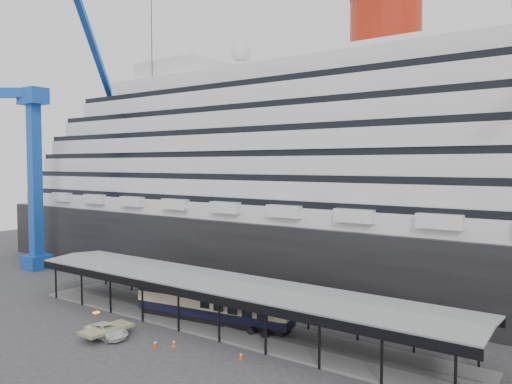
% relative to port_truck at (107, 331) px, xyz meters
% --- Properties ---
extents(ground, '(200.00, 200.00, 0.00)m').
position_rel_port_truck_xyz_m(ground, '(7.55, 4.99, -0.73)').
color(ground, '#313133').
rests_on(ground, ground).
extents(cruise_ship, '(130.00, 30.00, 43.90)m').
position_rel_port_truck_xyz_m(cruise_ship, '(7.59, 36.99, 17.62)').
color(cruise_ship, black).
rests_on(cruise_ship, ground).
extents(platform_canopy, '(56.00, 9.18, 5.30)m').
position_rel_port_truck_xyz_m(platform_canopy, '(7.55, 9.99, 1.63)').
color(platform_canopy, slate).
rests_on(platform_canopy, ground).
extents(crane_blue, '(22.63, 19.19, 47.60)m').
position_rel_port_truck_xyz_m(crane_blue, '(-37.57, 15.61, 19.22)').
color(crane_blue, blue).
rests_on(crane_blue, ground).
extents(port_truck, '(5.37, 2.66, 1.47)m').
position_rel_port_truck_xyz_m(port_truck, '(0.00, 0.00, 0.00)').
color(port_truck, silver).
rests_on(port_truck, ground).
extents(pullman_carriage, '(19.79, 5.24, 19.27)m').
position_rel_port_truck_xyz_m(pullman_carriage, '(5.98, 9.99, 1.64)').
color(pullman_carriage, black).
rests_on(pullman_carriage, ground).
extents(traffic_cone_left, '(0.52, 0.52, 0.81)m').
position_rel_port_truck_xyz_m(traffic_cone_left, '(7.59, 2.24, -0.33)').
color(traffic_cone_left, '#ED550D').
rests_on(traffic_cone_left, ground).
extents(traffic_cone_mid, '(0.46, 0.46, 0.85)m').
position_rel_port_truck_xyz_m(traffic_cone_mid, '(6.26, 1.00, -0.31)').
color(traffic_cone_mid, red).
rests_on(traffic_cone_mid, ground).
extents(traffic_cone_right, '(0.47, 0.47, 0.71)m').
position_rel_port_truck_xyz_m(traffic_cone_right, '(14.97, 3.61, -0.38)').
color(traffic_cone_right, '#EA490D').
rests_on(traffic_cone_right, ground).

